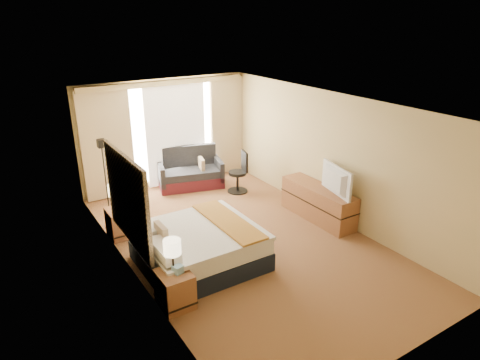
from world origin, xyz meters
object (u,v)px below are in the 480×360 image
nightstand_right (120,223)px  bed (199,246)px  lamp_left (172,248)px  television (332,180)px  desk_chair (240,174)px  lamp_right (115,191)px  nightstand_left (175,289)px  media_dresser (318,203)px  floor_lamp (103,162)px  loveseat (190,174)px

nightstand_right → bed: bed is taller
lamp_left → television: bearing=10.0°
desk_chair → television: television is taller
desk_chair → lamp_right: 3.26m
nightstand_left → bed: bed is taller
nightstand_right → desk_chair: bearing=11.6°
nightstand_left → media_dresser: 3.85m
floor_lamp → bed: bearing=-75.9°
nightstand_left → media_dresser: media_dresser is taller
nightstand_left → floor_lamp: 3.74m
floor_lamp → desk_chair: 3.13m
floor_lamp → lamp_right: size_ratio=3.05×
nightstand_right → floor_lamp: bearing=84.9°
media_dresser → lamp_left: bearing=-164.3°
bed → loveseat: 3.60m
television → nightstand_right: bearing=76.0°
desk_chair → television: 2.60m
lamp_left → television: (3.65, 0.64, 0.03)m
floor_lamp → media_dresser: bearing=-35.7°
media_dresser → lamp_right: (-3.74, 1.41, 0.62)m
nightstand_right → lamp_right: lamp_right is taller
nightstand_right → lamp_right: 0.69m
media_dresser → loveseat: 3.36m
lamp_left → loveseat: bearing=61.0°
nightstand_left → floor_lamp: bearing=88.4°
loveseat → nightstand_right: bearing=-129.5°
nightstand_right → television: size_ratio=0.55×
nightstand_left → television: 3.78m
nightstand_left → bed: (0.81, 0.80, 0.06)m
nightstand_right → desk_chair: (3.10, 0.64, 0.17)m
media_dresser → floor_lamp: (-3.60, 2.58, 0.81)m
nightstand_right → television: (3.65, -1.85, 0.71)m
nightstand_left → floor_lamp: (0.10, 3.63, 0.88)m
bed → desk_chair: size_ratio=1.92×
media_dresser → nightstand_right: bearing=158.6°
nightstand_right → floor_lamp: (0.10, 1.13, 0.88)m
lamp_left → media_dresser: bearing=15.7°
nightstand_right → television: bearing=-26.9°
nightstand_right → nightstand_left: bearing=-90.0°
television → bed: bearing=99.9°
lamp_right → television: television is taller
desk_chair → lamp_right: lamp_right is taller
nightstand_left → bed: bearing=44.7°
media_dresser → television: (-0.05, -0.40, 0.64)m
lamp_right → floor_lamp: bearing=83.0°
bed → floor_lamp: bearing=104.1°
nightstand_right → loveseat: bearing=35.1°
nightstand_right → floor_lamp: floor_lamp is taller
nightstand_right → media_dresser: 3.97m
nightstand_left → floor_lamp: floor_lamp is taller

